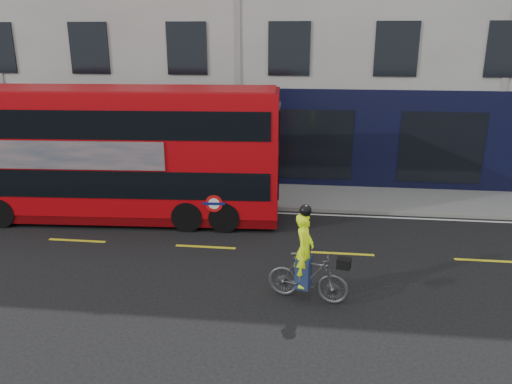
# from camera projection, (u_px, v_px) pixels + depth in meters

# --- Properties ---
(ground) EXTENTS (120.00, 120.00, 0.00)m
(ground) POSITION_uv_depth(u_px,v_px,m) (194.00, 269.00, 13.34)
(ground) COLOR black
(ground) RESTS_ON ground
(pavement) EXTENTS (60.00, 3.00, 0.12)m
(pavement) POSITION_uv_depth(u_px,v_px,m) (233.00, 194.00, 19.48)
(pavement) COLOR gray
(pavement) RESTS_ON ground
(kerb) EXTENTS (60.00, 0.12, 0.13)m
(kerb) POSITION_uv_depth(u_px,v_px,m) (226.00, 206.00, 18.05)
(kerb) COLOR slate
(kerb) RESTS_ON ground
(building_terrace) EXTENTS (50.00, 10.07, 15.00)m
(building_terrace) POSITION_uv_depth(u_px,v_px,m) (253.00, 2.00, 23.35)
(building_terrace) COLOR #B7B5AC
(building_terrace) RESTS_ON ground
(road_edge_line) EXTENTS (58.00, 0.10, 0.01)m
(road_edge_line) POSITION_uv_depth(u_px,v_px,m) (225.00, 211.00, 17.79)
(road_edge_line) COLOR silver
(road_edge_line) RESTS_ON ground
(lane_dashes) EXTENTS (58.00, 0.12, 0.01)m
(lane_dashes) POSITION_uv_depth(u_px,v_px,m) (206.00, 247.00, 14.76)
(lane_dashes) COLOR gold
(lane_dashes) RESTS_ON ground
(bus) EXTENTS (11.04, 3.14, 4.40)m
(bus) POSITION_uv_depth(u_px,v_px,m) (116.00, 153.00, 16.51)
(bus) COLOR #B0070C
(bus) RESTS_ON ground
(cyclist) EXTENTS (2.02, 0.97, 2.37)m
(cyclist) POSITION_uv_depth(u_px,v_px,m) (307.00, 269.00, 11.60)
(cyclist) COLOR #47494C
(cyclist) RESTS_ON ground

